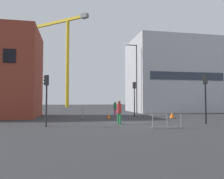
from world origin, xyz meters
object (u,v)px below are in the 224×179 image
object	(u,v)px
streetlamp_tall	(136,74)
traffic_cone_orange	(172,115)
traffic_light_far	(134,93)
pedestrian_walking	(119,110)
pedestrian_waiting	(115,107)
traffic_cone_on_verge	(109,117)
traffic_light_median	(205,91)
construction_crane	(66,48)
traffic_light_island	(46,92)

from	to	relation	value
streetlamp_tall	traffic_cone_orange	size ratio (longest dim) A/B	14.39
traffic_light_far	pedestrian_walking	size ratio (longest dim) A/B	2.13
pedestrian_waiting	traffic_cone_on_verge	bearing A→B (deg)	-111.10
streetlamp_tall	traffic_cone_orange	distance (m)	9.82
traffic_cone_orange	pedestrian_waiting	bearing A→B (deg)	138.22
traffic_light_median	traffic_cone_on_verge	xyz separation A→B (m)	(-6.43, 6.12, -2.33)
traffic_cone_orange	traffic_cone_on_verge	distance (m)	6.36
traffic_light_far	pedestrian_walking	distance (m)	7.82
streetlamp_tall	traffic_light_median	bearing A→B (deg)	-84.61
traffic_cone_on_verge	streetlamp_tall	bearing A→B (deg)	56.09
streetlamp_tall	traffic_cone_orange	world-z (taller)	streetlamp_tall
construction_crane	pedestrian_walking	world-z (taller)	construction_crane
construction_crane	traffic_light_far	size ratio (longest dim) A/B	6.35
streetlamp_tall	pedestrian_walking	size ratio (longest dim) A/B	5.32
traffic_light_median	traffic_cone_orange	world-z (taller)	traffic_light_median
pedestrian_walking	traffic_cone_orange	size ratio (longest dim) A/B	2.70
traffic_light_far	pedestrian_waiting	size ratio (longest dim) A/B	2.26
streetlamp_tall	pedestrian_waiting	size ratio (longest dim) A/B	5.66
streetlamp_tall	pedestrian_walking	distance (m)	14.56
streetlamp_tall	pedestrian_walking	xyz separation A→B (m)	(-5.30, -12.84, -4.35)
traffic_cone_orange	construction_crane	bearing A→B (deg)	105.15
pedestrian_walking	pedestrian_waiting	distance (m)	9.04
traffic_light_far	pedestrian_waiting	distance (m)	3.05
traffic_light_median	construction_crane	bearing A→B (deg)	103.52
traffic_cone_on_verge	traffic_light_median	bearing A→B (deg)	-43.56
traffic_light_median	streetlamp_tall	bearing A→B (deg)	95.39
traffic_cone_orange	traffic_cone_on_verge	bearing A→B (deg)	173.89
traffic_cone_on_verge	traffic_light_island	bearing A→B (deg)	-133.05
traffic_light_far	traffic_cone_orange	world-z (taller)	traffic_light_far
streetlamp_tall	traffic_light_median	distance (m)	14.11
traffic_light_island	construction_crane	bearing A→B (deg)	88.77
streetlamp_tall	traffic_light_island	distance (m)	17.29
traffic_light_far	construction_crane	bearing A→B (deg)	101.46
traffic_light_island	pedestrian_waiting	world-z (taller)	traffic_light_island
streetlamp_tall	traffic_cone_orange	xyz separation A→B (m)	(1.19, -8.32, -5.09)
construction_crane	pedestrian_waiting	distance (m)	38.75
traffic_light_far	traffic_light_island	xyz separation A→B (m)	(-8.51, -7.48, -0.17)
construction_crane	traffic_cone_orange	xyz separation A→B (m)	(10.73, -39.65, -15.62)
streetlamp_tall	traffic_light_far	world-z (taller)	streetlamp_tall
pedestrian_waiting	traffic_light_median	bearing A→B (deg)	-62.97
traffic_light_island	traffic_cone_orange	size ratio (longest dim) A/B	5.35
streetlamp_tall	pedestrian_waiting	bearing A→B (deg)	-133.25
traffic_light_island	traffic_cone_orange	xyz separation A→B (m)	(11.70, 5.08, -2.08)
traffic_light_far	traffic_cone_on_verge	world-z (taller)	traffic_light_far
traffic_light_far	pedestrian_waiting	xyz separation A→B (m)	(-1.71, 1.97, -1.58)
streetlamp_tall	traffic_cone_on_verge	distance (m)	10.56
traffic_light_island	traffic_cone_on_verge	bearing A→B (deg)	46.95
traffic_light_far	traffic_cone_orange	xyz separation A→B (m)	(3.18, -2.40, -2.25)
streetlamp_tall	traffic_light_island	bearing A→B (deg)	-128.12
traffic_light_far	traffic_cone_on_verge	xyz separation A→B (m)	(-3.14, -1.73, -2.34)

